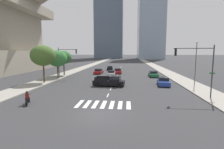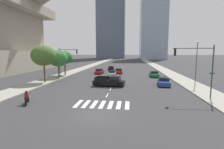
{
  "view_description": "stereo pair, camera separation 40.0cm",
  "coord_description": "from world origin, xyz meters",
  "px_view_note": "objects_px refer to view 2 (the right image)",
  "views": [
    {
      "loc": [
        2.55,
        -14.78,
        5.62
      ],
      "look_at": [
        0.0,
        13.13,
        2.0
      ],
      "focal_mm": 27.52,
      "sensor_mm": 36.0,
      "label": 1
    },
    {
      "loc": [
        2.95,
        -14.74,
        5.62
      ],
      "look_at": [
        0.0,
        13.13,
        2.0
      ],
      "focal_mm": 27.52,
      "sensor_mm": 36.0,
      "label": 2
    }
  ],
  "objects_px": {
    "sedan_blue_1": "(164,82)",
    "sedan_black_4": "(111,68)",
    "street_tree_second": "(58,58)",
    "street_tree_third": "(65,57)",
    "motorcycle_lead": "(27,99)",
    "traffic_signal_near": "(198,62)",
    "sedan_red_3": "(119,71)",
    "sedan_green_5": "(154,74)",
    "street_tree_nearest": "(44,56)",
    "street_lamp_east": "(196,60)",
    "traffic_signal_far": "(66,57)",
    "sedan_red_0": "(99,71)",
    "sedan_silver_2": "(112,73)",
    "pickup_truck": "(110,81)"
  },
  "relations": [
    {
      "from": "sedan_green_5",
      "to": "street_tree_third",
      "type": "height_order",
      "value": "street_tree_third"
    },
    {
      "from": "sedan_green_5",
      "to": "sedan_blue_1",
      "type": "bearing_deg",
      "value": 0.28
    },
    {
      "from": "sedan_black_4",
      "to": "street_tree_third",
      "type": "bearing_deg",
      "value": 142.03
    },
    {
      "from": "sedan_black_4",
      "to": "sedan_green_5",
      "type": "xyz_separation_m",
      "value": [
        11.59,
        -13.79,
        0.01
      ]
    },
    {
      "from": "street_tree_second",
      "to": "street_tree_third",
      "type": "distance_m",
      "value": 3.72
    },
    {
      "from": "sedan_silver_2",
      "to": "sedan_red_3",
      "type": "bearing_deg",
      "value": -17.62
    },
    {
      "from": "sedan_black_4",
      "to": "street_tree_nearest",
      "type": "relative_size",
      "value": 0.65
    },
    {
      "from": "pickup_truck",
      "to": "street_tree_nearest",
      "type": "distance_m",
      "value": 13.24
    },
    {
      "from": "street_lamp_east",
      "to": "traffic_signal_near",
      "type": "bearing_deg",
      "value": -108.9
    },
    {
      "from": "sedan_green_5",
      "to": "street_tree_third",
      "type": "bearing_deg",
      "value": -89.9
    },
    {
      "from": "pickup_truck",
      "to": "street_tree_third",
      "type": "height_order",
      "value": "street_tree_third"
    },
    {
      "from": "sedan_blue_1",
      "to": "street_tree_second",
      "type": "relative_size",
      "value": 0.75
    },
    {
      "from": "street_tree_third",
      "to": "traffic_signal_near",
      "type": "bearing_deg",
      "value": -38.2
    },
    {
      "from": "sedan_blue_1",
      "to": "sedan_green_5",
      "type": "relative_size",
      "value": 1.03
    },
    {
      "from": "sedan_red_0",
      "to": "sedan_blue_1",
      "type": "distance_m",
      "value": 20.31
    },
    {
      "from": "sedan_silver_2",
      "to": "street_tree_second",
      "type": "relative_size",
      "value": 0.8
    },
    {
      "from": "sedan_silver_2",
      "to": "street_tree_nearest",
      "type": "height_order",
      "value": "street_tree_nearest"
    },
    {
      "from": "pickup_truck",
      "to": "traffic_signal_far",
      "type": "distance_m",
      "value": 13.64
    },
    {
      "from": "sedan_black_4",
      "to": "street_tree_third",
      "type": "xyz_separation_m",
      "value": [
        -9.68,
        -14.1,
        3.83
      ]
    },
    {
      "from": "sedan_silver_2",
      "to": "sedan_green_5",
      "type": "height_order",
      "value": "sedan_silver_2"
    },
    {
      "from": "sedan_blue_1",
      "to": "sedan_silver_2",
      "type": "distance_m",
      "value": 14.88
    },
    {
      "from": "sedan_red_0",
      "to": "sedan_silver_2",
      "type": "distance_m",
      "value": 5.44
    },
    {
      "from": "street_lamp_east",
      "to": "sedan_black_4",
      "type": "bearing_deg",
      "value": 124.68
    },
    {
      "from": "traffic_signal_near",
      "to": "street_lamp_east",
      "type": "relative_size",
      "value": 0.88
    },
    {
      "from": "pickup_truck",
      "to": "street_tree_third",
      "type": "relative_size",
      "value": 0.92
    },
    {
      "from": "sedan_green_5",
      "to": "street_tree_second",
      "type": "height_order",
      "value": "street_tree_second"
    },
    {
      "from": "street_tree_second",
      "to": "street_tree_nearest",
      "type": "bearing_deg",
      "value": -90.0
    },
    {
      "from": "motorcycle_lead",
      "to": "street_tree_second",
      "type": "height_order",
      "value": "street_tree_second"
    },
    {
      "from": "sedan_blue_1",
      "to": "sedan_black_4",
      "type": "xyz_separation_m",
      "value": [
        -11.78,
        24.27,
        -0.04
      ]
    },
    {
      "from": "sedan_red_0",
      "to": "sedan_red_3",
      "type": "xyz_separation_m",
      "value": [
        5.05,
        1.23,
        0.01
      ]
    },
    {
      "from": "motorcycle_lead",
      "to": "traffic_signal_near",
      "type": "height_order",
      "value": "traffic_signal_near"
    },
    {
      "from": "sedan_silver_2",
      "to": "sedan_green_5",
      "type": "xyz_separation_m",
      "value": [
        9.85,
        -0.51,
        -0.01
      ]
    },
    {
      "from": "street_tree_third",
      "to": "street_tree_second",
      "type": "bearing_deg",
      "value": -90.0
    },
    {
      "from": "street_tree_nearest",
      "to": "street_tree_third",
      "type": "distance_m",
      "value": 10.06
    },
    {
      "from": "sedan_black_4",
      "to": "traffic_signal_near",
      "type": "distance_m",
      "value": 35.84
    },
    {
      "from": "sedan_blue_1",
      "to": "traffic_signal_near",
      "type": "relative_size",
      "value": 0.7
    },
    {
      "from": "sedan_black_4",
      "to": "street_tree_nearest",
      "type": "height_order",
      "value": "street_tree_nearest"
    },
    {
      "from": "sedan_red_3",
      "to": "sedan_green_5",
      "type": "relative_size",
      "value": 1.08
    },
    {
      "from": "sedan_blue_1",
      "to": "sedan_red_0",
      "type": "bearing_deg",
      "value": -131.06
    },
    {
      "from": "motorcycle_lead",
      "to": "traffic_signal_near",
      "type": "bearing_deg",
      "value": -102.66
    },
    {
      "from": "street_lamp_east",
      "to": "street_tree_nearest",
      "type": "xyz_separation_m",
      "value": [
        -26.56,
        0.25,
        0.69
      ]
    },
    {
      "from": "pickup_truck",
      "to": "sedan_blue_1",
      "type": "height_order",
      "value": "pickup_truck"
    },
    {
      "from": "sedan_red_0",
      "to": "traffic_signal_far",
      "type": "height_order",
      "value": "traffic_signal_far"
    },
    {
      "from": "sedan_black_4",
      "to": "traffic_signal_far",
      "type": "xyz_separation_m",
      "value": [
        -7.81,
        -18.07,
        3.97
      ]
    },
    {
      "from": "sedan_red_0",
      "to": "sedan_black_4",
      "type": "relative_size",
      "value": 1.0
    },
    {
      "from": "motorcycle_lead",
      "to": "sedan_blue_1",
      "type": "bearing_deg",
      "value": -78.16
    },
    {
      "from": "sedan_silver_2",
      "to": "street_tree_nearest",
      "type": "xyz_separation_m",
      "value": [
        -11.42,
        -10.86,
        4.43
      ]
    },
    {
      "from": "sedan_silver_2",
      "to": "sedan_blue_1",
      "type": "bearing_deg",
      "value": -141.63
    },
    {
      "from": "sedan_blue_1",
      "to": "street_tree_third",
      "type": "relative_size",
      "value": 0.76
    },
    {
      "from": "motorcycle_lead",
      "to": "street_tree_third",
      "type": "bearing_deg",
      "value": -13.42
    }
  ]
}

